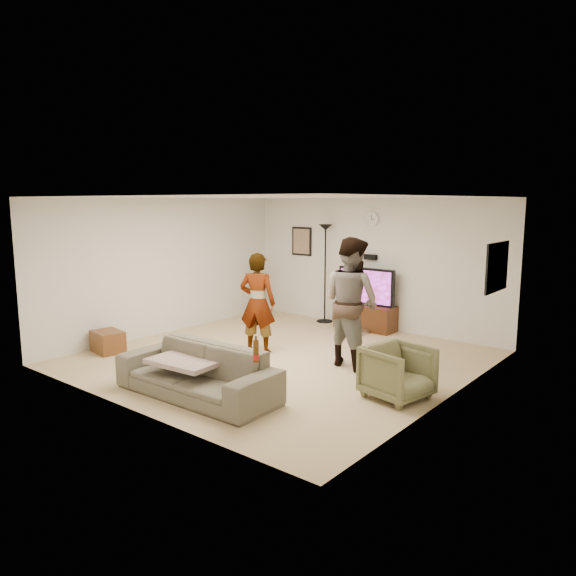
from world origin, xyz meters
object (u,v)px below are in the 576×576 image
Objects in this scene: sofa at (197,371)px; person_left at (258,303)px; side_table at (108,342)px; tv_stand at (365,317)px; cat_tree at (258,288)px; armchair at (398,372)px; tv at (366,286)px; person_right at (351,302)px; beer_bottle at (256,351)px; floor_lamp at (325,274)px.

person_left is at bearing 109.35° from sofa.
person_left is 2.53m from side_table.
tv_stand is 0.91× the size of cat_tree.
cat_tree is 4.64m from sofa.
tv is at bearing 48.95° from armchair.
person_right is 2.36m from beer_bottle.
floor_lamp is at bearing 103.38° from sofa.
floor_lamp is 1.45m from cat_tree.
armchair is at bearing -52.84° from tv_stand.
sofa is 2.98× the size of armchair.
person_right is (2.00, -2.16, -0.03)m from floor_lamp.
cat_tree is 1.75× the size of armchair.
floor_lamp is 2.94m from person_right.
cat_tree is at bearing 73.84° from armchair.
cat_tree reaches higher than tv.
floor_lamp is 3.75× the size of side_table.
beer_bottle is at bearing -48.07° from cat_tree.
beer_bottle is at bearing 108.66° from person_left.
cat_tree is at bearing -166.26° from tv.
beer_bottle is at bearing 158.76° from armchair.
beer_bottle is at bearing -63.67° from floor_lamp.
floor_lamp is at bearing 24.97° from cat_tree.
tv_stand is 0.99× the size of tv.
side_table is at bearing 169.17° from sofa.
floor_lamp is 5.02m from beer_bottle.
floor_lamp reaches higher than armchair.
tv reaches higher than side_table.
sofa reaches higher than side_table.
armchair is at bearing 13.22° from side_table.
floor_lamp reaches higher than beer_bottle.
tv_stand is 4.71m from side_table.
armchair reaches higher than tv_stand.
side_table is (-0.16, -3.48, -0.47)m from cat_tree.
tv is 4.62m from beer_bottle.
side_table is at bearing 115.01° from armchair.
person_left is at bearing 92.43° from armchair.
side_table is (-1.44, -4.07, -0.81)m from floor_lamp.
tv_stand is 0.59× the size of floor_lamp.
tv is (0.00, 0.00, 0.59)m from tv_stand.
person_left is 3.09× the size of side_table.
beer_bottle is at bearing -74.47° from tv.
person_left is at bearing -79.82° from floor_lamp.
cat_tree reaches higher than tv_stand.
sofa is 4.17× the size of side_table.
armchair is (2.00, 1.52, 0.02)m from sofa.
beer_bottle is at bearing -1.73° from sofa.
sofa is at bearing 139.01° from armchair.
floor_lamp is at bearing 116.33° from beer_bottle.
cat_tree reaches higher than sofa.
tv_stand is 1.59× the size of armchair.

